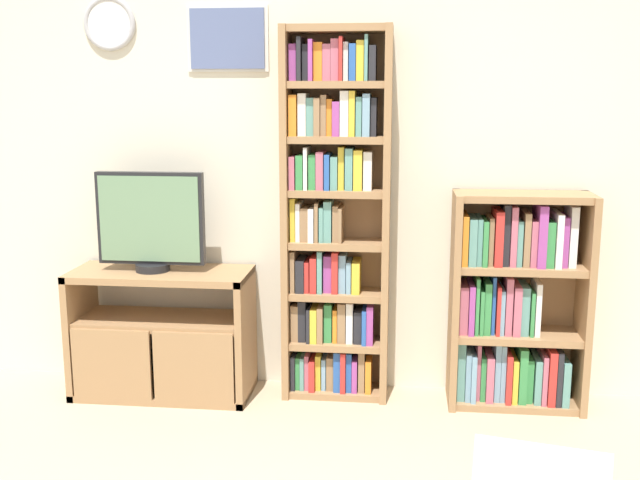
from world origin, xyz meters
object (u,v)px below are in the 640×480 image
at_px(bookshelf_tall, 334,219).
at_px(tv_stand, 162,334).
at_px(television, 151,222).
at_px(bookshelf_short, 513,304).

bearing_deg(bookshelf_tall, tv_stand, -172.73).
bearing_deg(tv_stand, television, 161.70).
height_order(television, bookshelf_tall, bookshelf_tall).
bearing_deg(bookshelf_short, bookshelf_tall, 178.36).
bearing_deg(bookshelf_tall, television, -173.77).
bearing_deg(television, tv_stand, -18.30).
distance_m(television, bookshelf_tall, 0.95).
relative_size(television, bookshelf_tall, 0.29).
height_order(tv_stand, television, television).
xyz_separation_m(tv_stand, television, (-0.04, 0.01, 0.60)).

